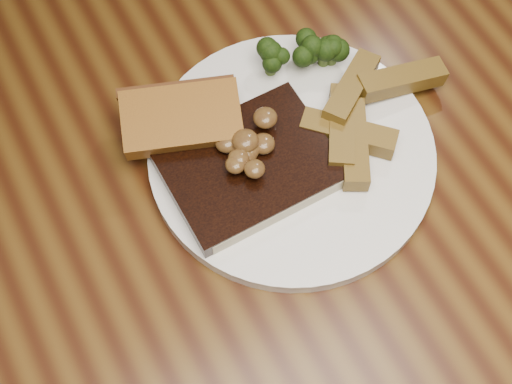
# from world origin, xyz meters

# --- Properties ---
(ground) EXTENTS (4.50, 4.50, 0.00)m
(ground) POSITION_xyz_m (0.00, 0.00, 0.00)
(ground) COLOR #3C180D
(ground) RESTS_ON ground
(dining_table) EXTENTS (1.60, 0.90, 0.75)m
(dining_table) POSITION_xyz_m (0.00, 0.00, 0.66)
(dining_table) COLOR #4A2F0E
(dining_table) RESTS_ON ground
(plate) EXTENTS (0.36, 0.36, 0.01)m
(plate) POSITION_xyz_m (0.06, 0.04, 0.76)
(plate) COLOR white
(plate) RESTS_ON dining_table
(steak) EXTENTS (0.16, 0.13, 0.02)m
(steak) POSITION_xyz_m (0.01, 0.04, 0.77)
(steak) COLOR black
(steak) RESTS_ON plate
(steak_bone) EXTENTS (0.14, 0.02, 0.02)m
(steak_bone) POSITION_xyz_m (0.01, -0.02, 0.77)
(steak_bone) COLOR #BAB390
(steak_bone) RESTS_ON plate
(mushroom_pile) EXTENTS (0.07, 0.07, 0.03)m
(mushroom_pile) POSITION_xyz_m (0.02, 0.04, 0.80)
(mushroom_pile) COLOR brown
(mushroom_pile) RESTS_ON steak
(garlic_bread) EXTENTS (0.13, 0.10, 0.03)m
(garlic_bread) POSITION_xyz_m (-0.02, 0.10, 0.77)
(garlic_bread) COLOR #95601B
(garlic_bread) RESTS_ON plate
(potato_wedges) EXTENTS (0.12, 0.12, 0.02)m
(potato_wedges) POSITION_xyz_m (0.14, 0.04, 0.77)
(potato_wedges) COLOR brown
(potato_wedges) RESTS_ON plate
(broccoli_cluster) EXTENTS (0.07, 0.07, 0.04)m
(broccoli_cluster) POSITION_xyz_m (0.12, 0.12, 0.78)
(broccoli_cluster) COLOR #20340B
(broccoli_cluster) RESTS_ON plate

